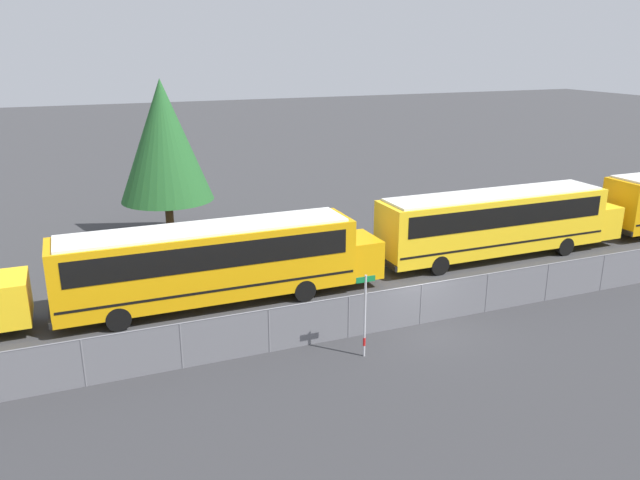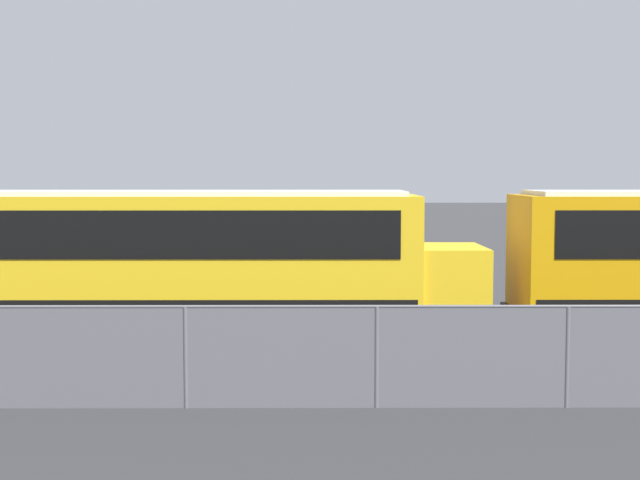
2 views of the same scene
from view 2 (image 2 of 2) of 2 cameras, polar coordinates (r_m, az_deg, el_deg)
name	(u,v)px [view 2 (image 2 of 2)]	position (r m, az deg, el deg)	size (l,w,h in m)	color
school_bus_3	(155,254)	(19.69, -10.49, -0.88)	(13.56, 2.46, 3.35)	yellow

